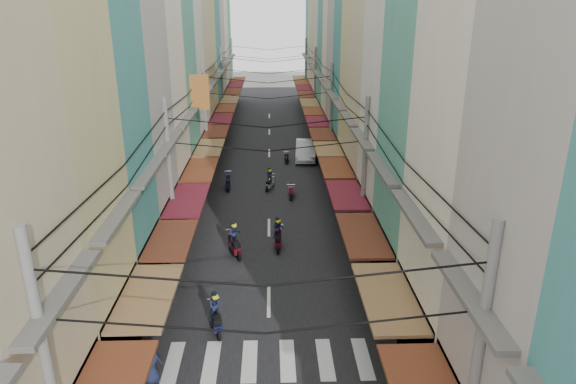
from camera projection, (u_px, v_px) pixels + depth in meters
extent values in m
plane|color=slate|center=(269.00, 279.00, 24.55)|extent=(160.00, 160.00, 0.00)
cube|color=black|center=(269.00, 160.00, 43.31)|extent=(10.00, 80.00, 0.02)
cube|color=slate|center=(192.00, 160.00, 43.09)|extent=(3.00, 80.00, 0.06)
cube|color=slate|center=(346.00, 159.00, 43.50)|extent=(3.00, 80.00, 0.06)
cube|color=silver|center=(173.00, 362.00, 18.80)|extent=(0.55, 2.40, 0.01)
cube|color=silver|center=(211.00, 362.00, 18.84)|extent=(0.55, 2.40, 0.01)
cube|color=silver|center=(250.00, 361.00, 18.89)|extent=(0.55, 2.40, 0.01)
cube|color=silver|center=(287.00, 360.00, 18.93)|extent=(0.55, 2.40, 0.01)
cube|color=silver|center=(325.00, 359.00, 18.98)|extent=(0.55, 2.40, 0.01)
cube|color=silver|center=(363.00, 358.00, 19.02)|extent=(0.55, 2.40, 0.01)
cube|color=#595651|center=(62.00, 293.00, 12.03)|extent=(0.50, 4.24, 0.15)
cube|color=tan|center=(4.00, 160.00, 15.69)|extent=(6.00, 4.70, 15.81)
cube|color=black|center=(108.00, 332.00, 17.94)|extent=(1.20, 4.52, 3.20)
cube|color=olive|center=(147.00, 296.00, 17.50)|extent=(1.80, 4.33, 0.12)
cube|color=#595651|center=(118.00, 215.00, 16.45)|extent=(0.50, 4.23, 0.15)
cube|color=teal|center=(53.00, 82.00, 19.32)|extent=(6.00, 4.30, 19.25)
cube|color=black|center=(139.00, 269.00, 22.16)|extent=(1.20, 4.13, 3.20)
cube|color=#5D2B1A|center=(171.00, 239.00, 21.73)|extent=(1.80, 3.96, 0.12)
cube|color=#595651|center=(149.00, 172.00, 20.67)|extent=(0.50, 3.87, 0.15)
cube|color=#A69F98|center=(91.00, 48.00, 23.46)|extent=(6.00, 5.14, 20.93)
cube|color=black|center=(161.00, 225.00, 26.59)|extent=(1.20, 4.94, 3.20)
cube|color=maroon|center=(188.00, 199.00, 26.16)|extent=(1.80, 4.73, 0.12)
cube|color=#595651|center=(170.00, 143.00, 25.10)|extent=(0.50, 4.63, 0.15)
cube|color=beige|center=(125.00, 73.00, 28.80)|extent=(6.00, 4.95, 17.43)
cube|color=black|center=(177.00, 192.00, 31.33)|extent=(1.20, 4.75, 3.20)
cube|color=brown|center=(200.00, 170.00, 30.89)|extent=(1.80, 4.56, 0.12)
cube|color=#595651|center=(186.00, 121.00, 29.84)|extent=(0.50, 4.46, 0.15)
cube|color=#509A85|center=(146.00, 72.00, 33.65)|extent=(6.00, 4.99, 16.32)
cube|color=black|center=(189.00, 167.00, 35.99)|extent=(1.20, 4.80, 3.20)
cube|color=olive|center=(209.00, 148.00, 35.56)|extent=(1.80, 4.60, 0.12)
cube|color=#595651|center=(197.00, 105.00, 34.50)|extent=(0.50, 4.50, 0.15)
cube|color=beige|center=(157.00, 18.00, 37.05)|extent=(6.00, 4.65, 22.87)
cube|color=black|center=(198.00, 149.00, 40.51)|extent=(1.20, 4.46, 3.20)
cube|color=#5D2B1A|center=(216.00, 132.00, 40.08)|extent=(1.80, 4.27, 0.12)
cube|color=#595651|center=(206.00, 93.00, 39.02)|extent=(0.50, 4.18, 0.15)
cube|color=#C4B18A|center=(170.00, 31.00, 41.91)|extent=(6.00, 4.89, 20.58)
cube|color=black|center=(205.00, 135.00, 44.99)|extent=(1.20, 4.70, 3.20)
cube|color=maroon|center=(222.00, 119.00, 44.55)|extent=(1.80, 4.50, 0.12)
cube|color=#595651|center=(212.00, 84.00, 43.50)|extent=(0.50, 4.40, 0.15)
cube|color=tan|center=(180.00, 41.00, 46.70)|extent=(6.00, 4.52, 18.44)
cube|color=black|center=(211.00, 123.00, 49.40)|extent=(1.20, 4.34, 3.20)
cube|color=brown|center=(226.00, 108.00, 48.97)|extent=(1.80, 4.16, 0.12)
cube|color=#595651|center=(218.00, 77.00, 47.91)|extent=(0.50, 4.07, 0.15)
cube|color=teal|center=(187.00, 26.00, 50.88)|extent=(6.00, 5.20, 20.63)
cube|color=black|center=(216.00, 113.00, 53.96)|extent=(1.20, 4.99, 3.20)
cube|color=olive|center=(230.00, 99.00, 53.52)|extent=(1.80, 4.78, 0.12)
cube|color=#595651|center=(222.00, 70.00, 52.47)|extent=(0.50, 4.68, 0.15)
cube|color=#A69F98|center=(194.00, 9.00, 55.10)|extent=(6.00, 4.94, 23.70)
cube|color=black|center=(220.00, 104.00, 58.71)|extent=(1.20, 4.74, 3.20)
cube|color=#5D2B1A|center=(233.00, 92.00, 58.28)|extent=(1.80, 4.55, 0.12)
cube|color=#595651|center=(226.00, 65.00, 57.22)|extent=(0.50, 4.45, 0.15)
cube|color=beige|center=(200.00, 20.00, 60.19)|extent=(6.00, 4.96, 21.12)
cube|color=black|center=(224.00, 97.00, 63.36)|extent=(1.20, 4.76, 3.20)
cube|color=maroon|center=(236.00, 85.00, 62.92)|extent=(1.80, 4.56, 0.12)
cube|color=#595651|center=(229.00, 60.00, 61.86)|extent=(0.50, 4.46, 0.15)
cube|color=#509A85|center=(205.00, 24.00, 65.09)|extent=(6.00, 5.04, 19.90)
cube|color=black|center=(227.00, 90.00, 68.05)|extent=(1.20, 4.84, 3.20)
cube|color=brown|center=(238.00, 80.00, 67.61)|extent=(1.80, 4.64, 0.12)
cube|color=#595651|center=(232.00, 56.00, 66.55)|extent=(0.50, 4.54, 0.15)
cube|color=#4F2E12|center=(200.00, 92.00, 33.25)|extent=(1.20, 0.40, 2.20)
cube|color=#595651|center=(469.00, 296.00, 11.93)|extent=(0.50, 4.25, 0.15)
cube|color=beige|center=(540.00, 48.00, 14.79)|extent=(6.00, 4.97, 22.38)
cube|color=black|center=(427.00, 330.00, 18.02)|extent=(1.20, 4.78, 3.20)
cube|color=olive|center=(387.00, 296.00, 17.49)|extent=(1.80, 4.58, 0.12)
cube|color=#595651|center=(414.00, 215.00, 16.48)|extent=(0.50, 4.48, 0.15)
cube|color=#509A85|center=(464.00, 131.00, 20.74)|extent=(6.00, 5.03, 15.08)
cube|color=black|center=(395.00, 263.00, 22.72)|extent=(1.20, 4.83, 3.20)
cube|color=#5D2B1A|center=(363.00, 234.00, 22.19)|extent=(1.80, 4.63, 0.12)
cube|color=#595651|center=(382.00, 168.00, 21.17)|extent=(0.50, 4.53, 0.15)
cube|color=beige|center=(435.00, 39.00, 24.22)|extent=(6.00, 4.79, 21.66)
cube|color=black|center=(373.00, 219.00, 27.33)|extent=(1.20, 4.60, 3.20)
cube|color=maroon|center=(347.00, 195.00, 26.80)|extent=(1.80, 4.41, 0.12)
cube|color=#595651|center=(362.00, 139.00, 25.78)|extent=(0.50, 4.31, 0.15)
cube|color=#C4B18A|center=(409.00, 42.00, 28.75)|extent=(6.00, 4.52, 20.74)
cube|color=black|center=(359.00, 189.00, 31.70)|extent=(1.20, 4.34, 3.20)
cube|color=brown|center=(336.00, 168.00, 31.17)|extent=(1.80, 4.16, 0.12)
cube|color=#595651|center=(348.00, 119.00, 30.15)|extent=(0.50, 4.07, 0.15)
cube|color=tan|center=(388.00, 89.00, 33.94)|extent=(6.00, 4.12, 14.13)
cube|color=black|center=(349.00, 168.00, 35.75)|extent=(1.20, 3.96, 3.20)
cube|color=olive|center=(328.00, 149.00, 35.22)|extent=(1.80, 3.79, 0.12)
cube|color=#595651|center=(339.00, 106.00, 34.21)|extent=(0.50, 3.71, 0.15)
cube|color=teal|center=(377.00, 56.00, 37.33)|extent=(6.00, 4.40, 17.68)
cube|color=black|center=(341.00, 152.00, 39.75)|extent=(1.20, 4.23, 3.20)
cube|color=#5D2B1A|center=(322.00, 134.00, 39.22)|extent=(1.80, 4.05, 0.12)
cube|color=#595651|center=(332.00, 95.00, 38.21)|extent=(0.50, 3.96, 0.15)
cube|color=#A69F98|center=(368.00, 18.00, 40.72)|extent=(6.00, 4.64, 22.59)
cube|color=black|center=(334.00, 138.00, 43.99)|extent=(1.20, 4.45, 3.20)
cube|color=maroon|center=(317.00, 122.00, 43.46)|extent=(1.80, 4.26, 0.12)
cube|color=#595651|center=(326.00, 86.00, 42.45)|extent=(0.50, 4.17, 0.15)
cube|color=beige|center=(359.00, 25.00, 45.01)|extent=(6.00, 4.00, 21.25)
cube|color=black|center=(329.00, 126.00, 48.04)|extent=(1.20, 3.84, 3.20)
cube|color=brown|center=(313.00, 112.00, 47.51)|extent=(1.80, 3.68, 0.12)
cube|color=#595651|center=(321.00, 79.00, 46.50)|extent=(0.50, 3.60, 0.15)
cube|color=#509A85|center=(351.00, 17.00, 49.05)|extent=(6.00, 5.01, 22.33)
cube|color=black|center=(324.00, 116.00, 52.27)|extent=(1.20, 4.81, 3.20)
cube|color=olive|center=(310.00, 103.00, 51.74)|extent=(1.80, 4.61, 0.12)
cube|color=#595651|center=(316.00, 72.00, 50.73)|extent=(0.50, 4.51, 0.15)
cube|color=beige|center=(344.00, 29.00, 54.19)|extent=(6.00, 5.00, 19.71)
cube|color=black|center=(320.00, 107.00, 56.96)|extent=(1.20, 4.80, 3.20)
cube|color=#5D2B1A|center=(306.00, 95.00, 56.43)|extent=(1.80, 4.60, 0.12)
cube|color=#595651|center=(313.00, 67.00, 55.42)|extent=(0.50, 4.50, 0.15)
cube|color=#C4B18A|center=(338.00, 40.00, 59.05)|extent=(6.00, 4.32, 16.86)
cube|color=black|center=(316.00, 100.00, 61.33)|extent=(1.20, 4.15, 3.20)
cube|color=maroon|center=(304.00, 88.00, 60.80)|extent=(1.80, 3.97, 0.12)
cube|color=#595651|center=(309.00, 62.00, 59.79)|extent=(0.50, 3.89, 0.15)
cube|color=tan|center=(334.00, 25.00, 62.58)|extent=(6.00, 4.33, 19.96)
cube|color=black|center=(313.00, 94.00, 65.39)|extent=(1.20, 4.16, 3.20)
cube|color=brown|center=(301.00, 83.00, 64.86)|extent=(1.80, 3.99, 0.12)
cube|color=#595651|center=(307.00, 58.00, 63.85)|extent=(0.50, 3.90, 0.15)
cube|color=teal|center=(329.00, 46.00, 67.86)|extent=(6.00, 4.88, 14.34)
cube|color=black|center=(310.00, 88.00, 69.71)|extent=(1.20, 4.68, 3.20)
cube|color=olive|center=(299.00, 78.00, 69.18)|extent=(1.80, 4.49, 0.12)
cube|color=#595651|center=(305.00, 55.00, 68.17)|extent=(0.50, 4.39, 0.15)
cylinder|color=slate|center=(474.00, 379.00, 12.03)|extent=(0.26, 0.26, 8.20)
cylinder|color=slate|center=(171.00, 179.00, 25.79)|extent=(0.26, 0.26, 8.20)
cylinder|color=slate|center=(364.00, 177.00, 26.10)|extent=(0.26, 0.26, 8.20)
cylinder|color=slate|center=(206.00, 117.00, 39.86)|extent=(0.26, 0.26, 8.20)
cylinder|color=slate|center=(331.00, 116.00, 40.17)|extent=(0.26, 0.26, 8.20)
cylinder|color=slate|center=(222.00, 88.00, 53.94)|extent=(0.26, 0.26, 8.20)
cylinder|color=slate|center=(315.00, 87.00, 54.24)|extent=(0.26, 0.26, 8.20)
cylinder|color=slate|center=(232.00, 70.00, 68.01)|extent=(0.26, 0.26, 8.20)
cylinder|color=slate|center=(306.00, 70.00, 68.32)|extent=(0.26, 0.26, 8.20)
imported|color=silver|center=(306.00, 159.00, 43.60)|extent=(5.61, 2.52, 1.93)
imported|color=black|center=(434.00, 304.00, 22.53)|extent=(1.54, 1.04, 0.99)
cylinder|color=black|center=(218.00, 316.00, 21.17)|extent=(0.10, 0.51, 0.51)
cylinder|color=black|center=(215.00, 335.00, 19.97)|extent=(0.10, 0.51, 0.51)
cube|color=#151650|center=(216.00, 322.00, 20.52)|extent=(0.33, 1.12, 0.27)
cube|color=black|center=(216.00, 319.00, 20.19)|extent=(0.31, 0.54, 0.18)
cube|color=#151650|center=(218.00, 310.00, 20.94)|extent=(0.29, 0.27, 0.54)
imported|color=#1D2345|center=(216.00, 319.00, 20.47)|extent=(0.51, 0.37, 1.30)
sphere|color=yellow|center=(215.00, 298.00, 20.14)|extent=(0.27, 0.27, 0.27)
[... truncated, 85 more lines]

